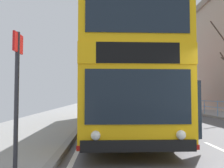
{
  "coord_description": "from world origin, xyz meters",
  "views": [
    {
      "loc": [
        -3.24,
        -3.96,
        1.47
      ],
      "look_at": [
        -2.94,
        4.72,
        1.92
      ],
      "focal_mm": 38.2,
      "sensor_mm": 36.0,
      "label": 1
    }
  ],
  "objects_px": {
    "double_decker_bus_main": "(119,78)",
    "street_lamp_far_side": "(193,59)",
    "bus_stop_sign_near": "(17,84)",
    "background_bus_far_lane": "(162,95)"
  },
  "relations": [
    {
      "from": "street_lamp_far_side",
      "to": "background_bus_far_lane",
      "type": "bearing_deg",
      "value": 157.18
    },
    {
      "from": "bus_stop_sign_near",
      "to": "street_lamp_far_side",
      "type": "xyz_separation_m",
      "value": [
        10.49,
        18.97,
        3.52
      ]
    },
    {
      "from": "double_decker_bus_main",
      "to": "street_lamp_far_side",
      "type": "xyz_separation_m",
      "value": [
        8.23,
        12.72,
        2.94
      ]
    },
    {
      "from": "background_bus_far_lane",
      "to": "bus_stop_sign_near",
      "type": "relative_size",
      "value": 4.0
    },
    {
      "from": "double_decker_bus_main",
      "to": "bus_stop_sign_near",
      "type": "relative_size",
      "value": 4.62
    },
    {
      "from": "double_decker_bus_main",
      "to": "street_lamp_far_side",
      "type": "relative_size",
      "value": 1.31
    },
    {
      "from": "double_decker_bus_main",
      "to": "background_bus_far_lane",
      "type": "distance_m",
      "value": 14.94
    },
    {
      "from": "double_decker_bus_main",
      "to": "street_lamp_far_side",
      "type": "distance_m",
      "value": 15.44
    },
    {
      "from": "double_decker_bus_main",
      "to": "background_bus_far_lane",
      "type": "bearing_deg",
      "value": 68.79
    },
    {
      "from": "background_bus_far_lane",
      "to": "bus_stop_sign_near",
      "type": "xyz_separation_m",
      "value": [
        -7.66,
        -20.17,
        0.06
      ]
    }
  ]
}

